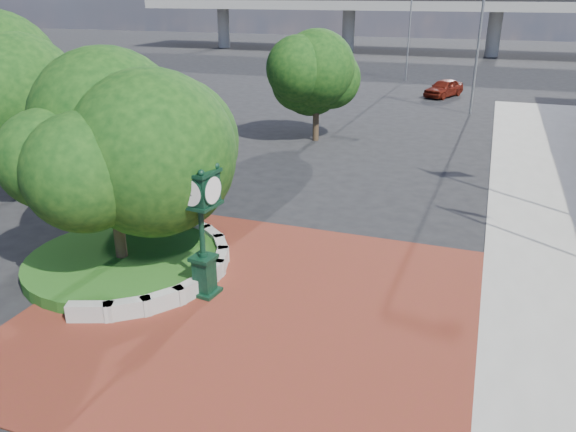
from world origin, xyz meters
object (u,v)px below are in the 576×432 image
at_px(post_clock, 201,218).
at_px(parked_car, 444,88).
at_px(street_lamp_near, 484,28).
at_px(street_lamp_far, 412,28).

distance_m(post_clock, parked_car, 36.71).
relative_size(post_clock, street_lamp_near, 0.44).
distance_m(parked_car, street_lamp_near, 8.90).
bearing_deg(parked_car, street_lamp_far, 140.91).
height_order(parked_car, street_lamp_near, street_lamp_near).
relative_size(street_lamp_near, street_lamp_far, 1.18).
relative_size(post_clock, street_lamp_far, 0.52).
bearing_deg(street_lamp_near, post_clock, -101.79).
distance_m(post_clock, street_lamp_far, 44.86).
bearing_deg(post_clock, parked_car, 84.58).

